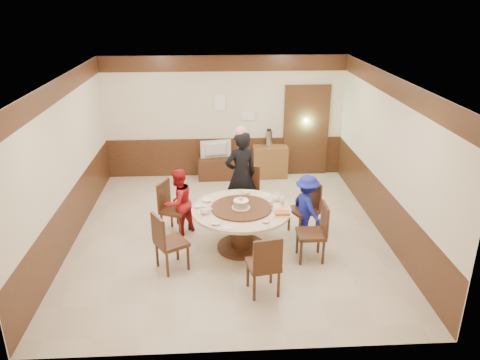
{
  "coord_description": "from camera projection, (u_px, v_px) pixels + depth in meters",
  "views": [
    {
      "loc": [
        -0.24,
        -7.52,
        4.08
      ],
      "look_at": [
        0.18,
        -0.13,
        1.1
      ],
      "focal_mm": 35.0,
      "sensor_mm": 36.0,
      "label": 1
    }
  ],
  "objects": [
    {
      "name": "bowl_4",
      "position": [
        198.0,
        206.0,
        7.78
      ],
      "size": [
        0.14,
        0.14,
        0.03
      ],
      "primitive_type": "imported",
      "color": "white",
      "rests_on": "banquet_table"
    },
    {
      "name": "teapot_right",
      "position": [
        276.0,
        197.0,
        8.01
      ],
      "size": [
        0.17,
        0.15,
        0.13
      ],
      "primitive_type": "ellipsoid",
      "color": "white",
      "rests_on": "banquet_table"
    },
    {
      "name": "bottle_1",
      "position": [
        283.0,
        202.0,
        7.78
      ],
      "size": [
        0.06,
        0.06,
        0.16
      ],
      "primitive_type": "cylinder",
      "color": "white",
      "rests_on": "banquet_table"
    },
    {
      "name": "birthday_cake",
      "position": [
        241.0,
        204.0,
        7.68
      ],
      "size": [
        0.3,
        0.3,
        0.2
      ],
      "color": "white",
      "rests_on": "banquet_table"
    },
    {
      "name": "chair_1",
      "position": [
        246.0,
        201.0,
        9.1
      ],
      "size": [
        0.58,
        0.58,
        0.97
      ],
      "rotation": [
        0.0,
        0.0,
        2.73
      ],
      "color": "#412314",
      "rests_on": "ground"
    },
    {
      "name": "thermos",
      "position": [
        269.0,
        139.0,
        10.78
      ],
      "size": [
        0.15,
        0.15,
        0.38
      ],
      "primitive_type": "cylinder",
      "color": "silver",
      "rests_on": "side_cabinet"
    },
    {
      "name": "person_standing",
      "position": [
        241.0,
        175.0,
        8.84
      ],
      "size": [
        0.74,
        0.61,
        1.73
      ],
      "primitive_type": "imported",
      "rotation": [
        0.0,
        0.0,
        3.51
      ],
      "color": "black",
      "rests_on": "ground"
    },
    {
      "name": "banquet_table",
      "position": [
        241.0,
        220.0,
        7.82
      ],
      "size": [
        1.65,
        1.65,
        0.78
      ],
      "color": "#412314",
      "rests_on": "ground"
    },
    {
      "name": "television",
      "position": [
        216.0,
        150.0,
        10.77
      ],
      "size": [
        0.72,
        0.22,
        0.41
      ],
      "primitive_type": "imported",
      "rotation": [
        0.0,
        0.0,
        3.32
      ],
      "color": "#959597",
      "rests_on": "tv_stand"
    },
    {
      "name": "bowl_3",
      "position": [
        280.0,
        211.0,
        7.61
      ],
      "size": [
        0.13,
        0.13,
        0.04
      ],
      "primitive_type": "imported",
      "color": "white",
      "rests_on": "banquet_table"
    },
    {
      "name": "tv_stand",
      "position": [
        217.0,
        168.0,
        10.94
      ],
      "size": [
        0.85,
        0.45,
        0.5
      ],
      "primitive_type": "cube",
      "color": "#412314",
      "rests_on": "ground"
    },
    {
      "name": "chair_5",
      "position": [
        312.0,
        242.0,
        7.6
      ],
      "size": [
        0.45,
        0.44,
        0.97
      ],
      "rotation": [
        0.0,
        0.0,
        7.85
      ],
      "color": "#412314",
      "rests_on": "ground"
    },
    {
      "name": "chair_0",
      "position": [
        304.0,
        217.0,
        8.44
      ],
      "size": [
        0.58,
        0.58,
        0.97
      ],
      "rotation": [
        0.0,
        0.0,
        1.97
      ],
      "color": "#412314",
      "rests_on": "ground"
    },
    {
      "name": "teapot_left",
      "position": [
        205.0,
        211.0,
        7.53
      ],
      "size": [
        0.17,
        0.15,
        0.13
      ],
      "primitive_type": "ellipsoid",
      "color": "white",
      "rests_on": "banquet_table"
    },
    {
      "name": "room",
      "position": [
        230.0,
        178.0,
        8.11
      ],
      "size": [
        6.0,
        6.04,
        2.84
      ],
      "color": "beige",
      "rests_on": "ground"
    },
    {
      "name": "person_blue",
      "position": [
        307.0,
        207.0,
        8.19
      ],
      "size": [
        0.69,
        0.86,
        1.17
      ],
      "primitive_type": "imported",
      "rotation": [
        0.0,
        0.0,
        1.95
      ],
      "color": "#172097",
      "rests_on": "ground"
    },
    {
      "name": "saucer_far",
      "position": [
        265.0,
        195.0,
        8.23
      ],
      "size": [
        0.18,
        0.18,
        0.01
      ],
      "primitive_type": "cylinder",
      "color": "white",
      "rests_on": "banquet_table"
    },
    {
      "name": "chair_4",
      "position": [
        263.0,
        274.0,
        6.73
      ],
      "size": [
        0.51,
        0.52,
        0.97
      ],
      "rotation": [
        0.0,
        0.0,
        6.47
      ],
      "color": "#412314",
      "rests_on": "ground"
    },
    {
      "name": "notice_right",
      "position": [
        248.0,
        115.0,
        10.72
      ],
      "size": [
        0.3,
        0.0,
        0.22
      ],
      "primitive_type": "cube",
      "color": "white",
      "rests_on": "room"
    },
    {
      "name": "side_cabinet",
      "position": [
        270.0,
        162.0,
        10.99
      ],
      "size": [
        0.8,
        0.4,
        0.75
      ],
      "primitive_type": "cube",
      "color": "brown",
      "rests_on": "ground"
    },
    {
      "name": "bowl_2",
      "position": [
        216.0,
        223.0,
        7.21
      ],
      "size": [
        0.15,
        0.15,
        0.04
      ],
      "primitive_type": "imported",
      "color": "white",
      "rests_on": "banquet_table"
    },
    {
      "name": "person_red",
      "position": [
        178.0,
        202.0,
        8.29
      ],
      "size": [
        0.76,
        0.76,
        1.24
      ],
      "primitive_type": "imported",
      "rotation": [
        0.0,
        0.0,
        3.94
      ],
      "color": "#A5161A",
      "rests_on": "ground"
    },
    {
      "name": "saucer_near",
      "position": [
        228.0,
        227.0,
        7.12
      ],
      "size": [
        0.18,
        0.18,
        0.01
      ],
      "primitive_type": "cylinder",
      "color": "white",
      "rests_on": "banquet_table"
    },
    {
      "name": "bowl_0",
      "position": [
        208.0,
        200.0,
        8.0
      ],
      "size": [
        0.16,
        0.16,
        0.04
      ],
      "primitive_type": "imported",
      "color": "white",
      "rests_on": "banquet_table"
    },
    {
      "name": "bottle_0",
      "position": [
        271.0,
        205.0,
        7.67
      ],
      "size": [
        0.06,
        0.06,
        0.16
      ],
      "primitive_type": "cylinder",
      "color": "white",
      "rests_on": "banquet_table"
    },
    {
      "name": "shrimp_platter",
      "position": [
        282.0,
        214.0,
        7.5
      ],
      "size": [
        0.3,
        0.2,
        0.06
      ],
      "color": "white",
      "rests_on": "banquet_table"
    },
    {
      "name": "bowl_1",
      "position": [
        266.0,
        221.0,
        7.27
      ],
      "size": [
        0.12,
        0.12,
        0.04
      ],
      "primitive_type": "imported",
      "color": "white",
      "rests_on": "banquet_table"
    },
    {
      "name": "notice_left",
      "position": [
        220.0,
        103.0,
        10.58
      ],
      "size": [
        0.25,
        0.0,
        0.35
      ],
      "primitive_type": "cube",
      "color": "white",
      "rests_on": "room"
    },
    {
      "name": "bowl_5",
      "position": [
        246.0,
        192.0,
        8.32
      ],
      "size": [
        0.14,
        0.14,
        0.04
      ],
      "primitive_type": "imported",
      "color": "white",
      "rests_on": "banquet_table"
    },
    {
      "name": "chair_2",
      "position": [
        174.0,
        217.0,
        8.44
      ],
      "size": [
        0.59,
        0.58,
        0.97
      ],
      "rotation": [
        0.0,
        0.0,
        4.29
      ],
      "color": "#412314",
      "rests_on": "ground"
    },
    {
      "name": "chair_3",
      "position": [
        171.0,
        252.0,
        7.32
      ],
      "size": [
        0.61,
        0.61,
        0.97
      ],
      "rotation": [
        0.0,
        0.0,
        5.26
      ],
      "color": "#412314",
      "rests_on": "ground"
    }
  ]
}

